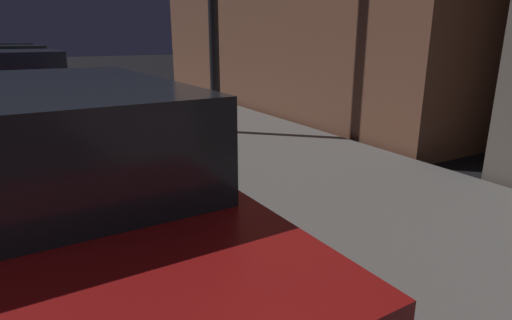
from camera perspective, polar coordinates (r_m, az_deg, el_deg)
The scene contains 4 objects.
car_red at distance 2.99m, azimuth -27.25°, elevation -4.29°, with size 2.14×4.32×1.43m.
car_blue at distance 9.66m, azimuth -29.56°, elevation 8.66°, with size 2.07×4.30×1.43m.
car_green at distance 15.46m, azimuth -29.94°, elevation 10.79°, with size 2.22×4.56×1.43m.
car_white at distance 21.59m, azimuth -30.13°, elevation 11.80°, with size 2.20×4.65×1.43m.
Camera 1 is at (2.82, -0.44, 1.69)m, focal length 29.18 mm.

